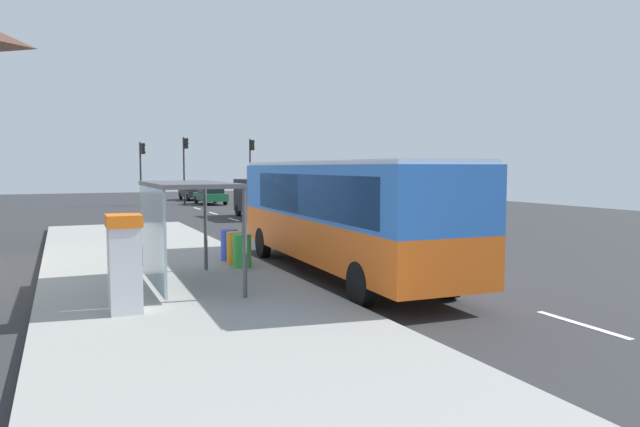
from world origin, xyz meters
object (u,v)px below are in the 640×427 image
at_px(sedan_far, 193,192).
at_px(traffic_light_near_side, 251,161).
at_px(ticket_machine, 125,263).
at_px(traffic_light_far_side, 142,164).
at_px(bus, 340,210).
at_px(white_van, 263,196).
at_px(recycling_bin_green, 242,251).
at_px(recycling_bin_orange, 235,248).
at_px(sedan_near, 210,195).
at_px(bus_shelter, 175,207).
at_px(recycling_bin_blue, 229,245).
at_px(traffic_light_median, 185,160).

bearing_deg(sedan_far, traffic_light_near_side, -68.13).
bearing_deg(ticket_machine, sedan_far, 76.67).
bearing_deg(sedan_far, traffic_light_far_side, -126.99).
bearing_deg(traffic_light_far_side, bus, -87.55).
height_order(white_van, recycling_bin_green, white_van).
distance_m(recycling_bin_green, recycling_bin_orange, 0.70).
distance_m(sedan_near, traffic_light_far_side, 5.97).
height_order(sedan_near, sedan_far, same).
bearing_deg(recycling_bin_orange, sedan_far, 80.23).
relative_size(ticket_machine, bus_shelter, 0.48).
relative_size(ticket_machine, recycling_bin_orange, 2.04).
height_order(sedan_near, traffic_light_near_side, traffic_light_near_side).
xyz_separation_m(recycling_bin_blue, traffic_light_far_side, (1.10, 29.88, 2.66)).
bearing_deg(traffic_light_near_side, sedan_far, 111.87).
xyz_separation_m(sedan_far, recycling_bin_green, (-6.50, -38.44, -0.14)).
bearing_deg(ticket_machine, white_van, 65.24).
relative_size(sedan_near, traffic_light_near_side, 0.83).
bearing_deg(sedan_far, recycling_bin_green, -99.59).
distance_m(white_van, recycling_bin_green, 18.67).
distance_m(recycling_bin_orange, traffic_light_far_side, 30.71).
bearing_deg(recycling_bin_orange, traffic_light_far_side, 87.94).
bearing_deg(bus, traffic_light_median, 86.39).
bearing_deg(traffic_light_median, ticket_machine, -102.73).
bearing_deg(white_van, traffic_light_far_side, 111.07).
bearing_deg(traffic_light_median, white_van, -82.93).
height_order(sedan_far, traffic_light_far_side, traffic_light_far_side).
xyz_separation_m(bus, sedan_near, (4.01, 32.74, -1.05)).
bearing_deg(recycling_bin_green, recycling_bin_blue, 90.00).
distance_m(sedan_near, recycling_bin_blue, 30.78).
height_order(recycling_bin_orange, bus_shelter, bus_shelter).
height_order(white_van, recycling_bin_orange, white_van).
height_order(traffic_light_far_side, traffic_light_median, traffic_light_median).
bearing_deg(bus, recycling_bin_blue, 133.17).
relative_size(white_van, traffic_light_near_side, 0.98).
distance_m(recycling_bin_blue, traffic_light_median, 31.16).
bearing_deg(recycling_bin_blue, bus, -46.83).
bearing_deg(recycling_bin_orange, ticket_machine, -126.62).
bearing_deg(recycling_bin_orange, sedan_near, 78.07).
bearing_deg(bus_shelter, ticket_machine, -121.89).
bearing_deg(ticket_machine, bus, 25.31).
relative_size(sedan_near, traffic_light_far_side, 0.89).
height_order(sedan_near, ticket_machine, ticket_machine).
distance_m(sedan_near, bus_shelter, 34.54).
height_order(recycling_bin_green, recycling_bin_orange, same).
bearing_deg(ticket_machine, traffic_light_median, 77.27).
xyz_separation_m(sedan_near, recycling_bin_blue, (-6.50, -30.08, -0.14)).
relative_size(sedan_far, ticket_machine, 2.30).
bearing_deg(sedan_near, ticket_machine, -105.82).
relative_size(traffic_light_far_side, bus_shelter, 1.25).
bearing_deg(traffic_light_median, recycling_bin_blue, -98.52).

